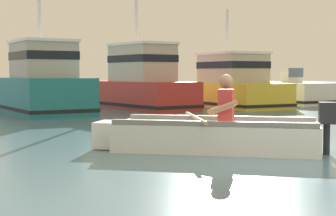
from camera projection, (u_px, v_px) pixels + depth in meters
The scene contains 6 objects.
ground_plane at pixel (299, 161), 7.41m from camera, with size 120.00×120.00×0.00m, color slate.
rowboat_with_person at pixel (212, 135), 8.36m from camera, with size 3.20×2.91×1.19m.
moored_boat_teal at pixel (40, 86), 16.22m from camera, with size 2.14×4.76×4.58m.
moored_boat_red at pixel (137, 84), 18.67m from camera, with size 2.42×5.71×4.26m.
moored_boat_yellow at pixel (227, 87), 19.67m from camera, with size 2.13×5.53×3.53m.
moored_boat_white at pixel (286, 93), 22.04m from camera, with size 2.25×4.73×1.42m.
Camera 1 is at (-5.09, -5.60, 1.20)m, focal length 57.61 mm.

